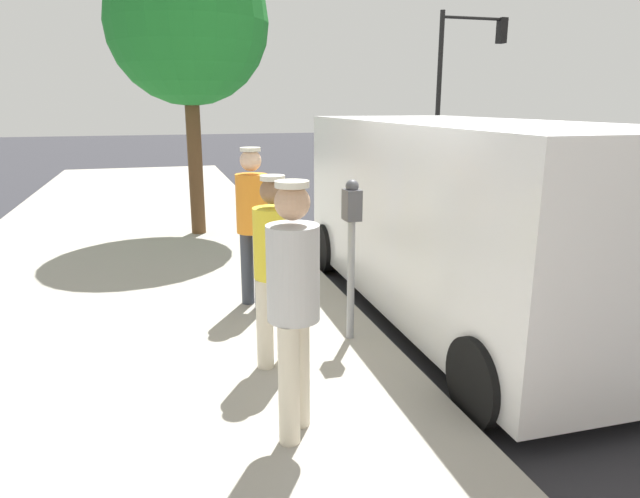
{
  "coord_description": "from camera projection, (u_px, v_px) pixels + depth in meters",
  "views": [
    {
      "loc": [
        3.02,
        4.66,
        2.33
      ],
      "look_at": [
        1.65,
        -0.1,
        1.05
      ],
      "focal_mm": 31.71,
      "sensor_mm": 36.0,
      "label": 1
    }
  ],
  "objects": [
    {
      "name": "ground_plane",
      "position": [
        479.0,
        340.0,
        5.73
      ],
      "size": [
        80.0,
        80.0,
        0.0
      ],
      "primitive_type": "plane",
      "color": "#2D2D33"
    },
    {
      "name": "sidewalk_slab",
      "position": [
        113.0,
        379.0,
        4.77
      ],
      "size": [
        5.0,
        32.0,
        0.15
      ],
      "primitive_type": "cube",
      "color": "#9E998E",
      "rests_on": "ground"
    },
    {
      "name": "parking_meter_near",
      "position": [
        351.0,
        233.0,
        5.16
      ],
      "size": [
        0.14,
        0.18,
        1.52
      ],
      "color": "gray",
      "rests_on": "sidewalk_slab"
    },
    {
      "name": "pedestrian_in_yellow",
      "position": [
        274.0,
        260.0,
        4.65
      ],
      "size": [
        0.34,
        0.34,
        1.63
      ],
      "color": "beige",
      "rests_on": "sidewalk_slab"
    },
    {
      "name": "pedestrian_in_gray",
      "position": [
        293.0,
        295.0,
        3.61
      ],
      "size": [
        0.34,
        0.34,
        1.73
      ],
      "color": "beige",
      "rests_on": "sidewalk_slab"
    },
    {
      "name": "pedestrian_in_orange",
      "position": [
        252.0,
        217.0,
        6.03
      ],
      "size": [
        0.34,
        0.34,
        1.74
      ],
      "color": "#383D47",
      "rests_on": "sidewalk_slab"
    },
    {
      "name": "parked_van",
      "position": [
        465.0,
        215.0,
        6.11
      ],
      "size": [
        2.19,
        5.23,
        2.15
      ],
      "color": "white",
      "rests_on": "ground"
    },
    {
      "name": "traffic_light_corner",
      "position": [
        463.0,
        66.0,
        18.64
      ],
      "size": [
        2.48,
        0.42,
        5.2
      ],
      "color": "black",
      "rests_on": "ground"
    },
    {
      "name": "street_tree",
      "position": [
        188.0,
        24.0,
        8.93
      ],
      "size": [
        2.57,
        2.57,
        4.7
      ],
      "color": "brown",
      "rests_on": "sidewalk_slab"
    }
  ]
}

